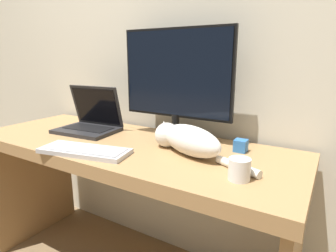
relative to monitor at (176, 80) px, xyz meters
name	(u,v)px	position (x,y,z in m)	size (l,w,h in m)	color
wall_back	(164,37)	(-0.18, 0.18, 0.22)	(6.40, 0.06, 2.60)	beige
desk	(126,171)	(-0.18, -0.20, -0.46)	(1.69, 0.63, 0.78)	#A37A4C
monitor	(176,80)	(0.00, 0.00, 0.00)	(0.60, 0.19, 0.55)	black
laptop	(90,122)	(-0.49, -0.13, -0.25)	(0.35, 0.27, 0.25)	#232326
external_keyboard	(85,151)	(-0.23, -0.42, -0.29)	(0.43, 0.23, 0.02)	#BCBCC1
cat	(187,139)	(0.16, -0.18, -0.24)	(0.53, 0.25, 0.13)	silver
coffee_mug	(239,169)	(0.44, -0.34, -0.26)	(0.08, 0.08, 0.08)	white
small_toy	(241,146)	(0.36, -0.04, -0.27)	(0.05, 0.05, 0.05)	#2D6BB7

